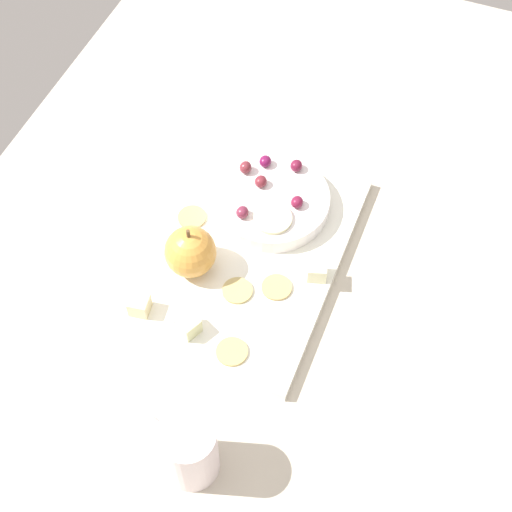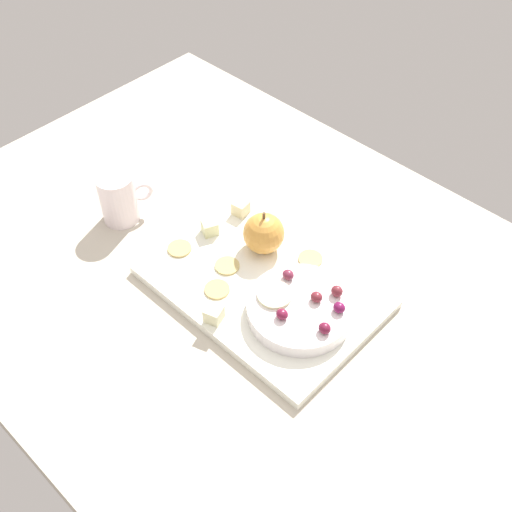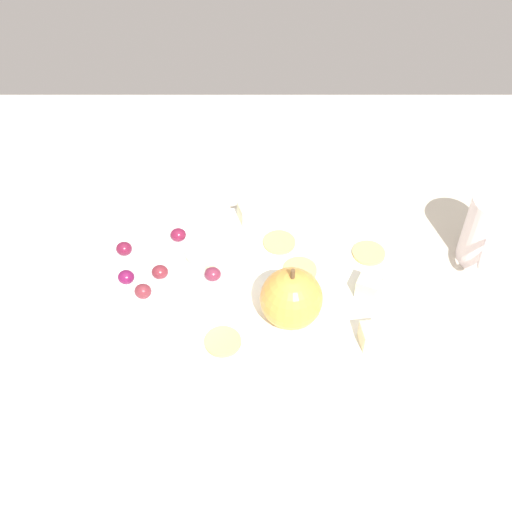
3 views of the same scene
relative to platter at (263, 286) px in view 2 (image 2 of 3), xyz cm
name	(u,v)px [view 2 (image 2 of 3)]	position (x,y,z in cm)	size (l,w,h in cm)	color
table	(268,302)	(-1.29, 0.08, -3.21)	(135.84, 87.55, 4.73)	beige
platter	(263,286)	(0.00, 0.00, 0.00)	(38.37, 26.17, 1.69)	white
serving_dish	(300,309)	(-8.64, 0.66, 2.11)	(17.08, 17.08, 2.52)	white
apple_whole	(264,233)	(5.47, -5.96, 4.47)	(7.25, 7.25, 7.25)	gold
apple_stem	(264,216)	(5.47, -5.96, 8.70)	(0.50, 0.50, 1.20)	brown
cheese_cube_0	(241,208)	(14.60, -9.54, 2.16)	(2.63, 2.63, 2.63)	beige
cheese_cube_1	(214,314)	(0.51, 10.87, 2.16)	(2.63, 2.63, 2.63)	beige
cheese_cube_2	(210,227)	(15.06, -2.10, 2.16)	(2.63, 2.63, 2.63)	beige
cracker_0	(180,248)	(15.95, 4.47, 1.05)	(4.24, 4.24, 0.40)	tan
cracker_1	(227,266)	(6.98, 1.57, 1.05)	(4.24, 4.24, 0.40)	tan
cracker_2	(217,289)	(4.48, 6.41, 1.05)	(4.24, 4.24, 0.40)	tan
cracker_3	(310,259)	(-2.35, -9.49, 1.05)	(4.24, 4.24, 0.40)	tan
grape_0	(282,314)	(-8.32, 4.66, 4.19)	(1.98, 1.78, 1.63)	maroon
grape_1	(288,275)	(-3.69, -1.98, 4.21)	(1.98, 1.78, 1.67)	maroon
grape_2	(339,308)	(-13.90, -2.43, 4.19)	(1.98, 1.78, 1.63)	maroon
grape_3	(337,291)	(-11.62, -4.71, 4.29)	(1.98, 1.78, 1.83)	maroon
grape_4	(325,328)	(-14.77, 2.20, 4.22)	(1.98, 1.78, 1.70)	maroon
grape_5	(316,297)	(-9.98, -1.62, 4.19)	(1.98, 1.78, 1.64)	maroon
apple_slice_0	(275,295)	(-4.63, 2.30, 3.67)	(5.61, 5.61, 0.60)	beige
cup	(119,198)	(31.11, 5.43, 4.13)	(6.74, 9.53, 9.96)	white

